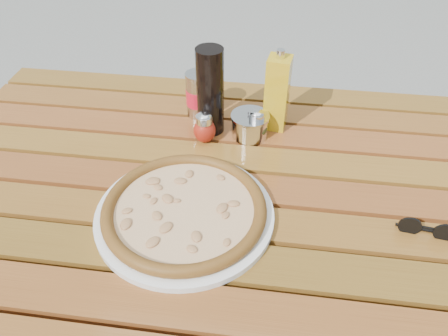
# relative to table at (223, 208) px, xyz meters

# --- Properties ---
(table) EXTENTS (1.40, 0.90, 0.75)m
(table) POSITION_rel_table_xyz_m (0.00, 0.00, 0.00)
(table) COLOR #32190B
(table) RESTS_ON ground
(plate) EXTENTS (0.37, 0.37, 0.01)m
(plate) POSITION_rel_table_xyz_m (-0.06, -0.11, 0.08)
(plate) COLOR white
(plate) RESTS_ON table
(pizza) EXTENTS (0.40, 0.40, 0.03)m
(pizza) POSITION_rel_table_xyz_m (-0.06, -0.11, 0.10)
(pizza) COLOR #FEE4B6
(pizza) RESTS_ON plate
(pepper_shaker) EXTENTS (0.07, 0.07, 0.08)m
(pepper_shaker) POSITION_rel_table_xyz_m (-0.07, 0.15, 0.11)
(pepper_shaker) COLOR #AF2514
(pepper_shaker) RESTS_ON table
(oregano_shaker) EXTENTS (0.07, 0.07, 0.08)m
(oregano_shaker) POSITION_rel_table_xyz_m (0.06, 0.18, 0.11)
(oregano_shaker) COLOR #3D441B
(oregano_shaker) RESTS_ON table
(dark_bottle) EXTENTS (0.08, 0.08, 0.22)m
(dark_bottle) POSITION_rel_table_xyz_m (-0.06, 0.20, 0.19)
(dark_bottle) COLOR black
(dark_bottle) RESTS_ON table
(soda_can) EXTENTS (0.07, 0.07, 0.12)m
(soda_can) POSITION_rel_table_xyz_m (-0.10, 0.27, 0.13)
(soda_can) COLOR #B9B9BE
(soda_can) RESTS_ON table
(olive_oil_cruet) EXTENTS (0.06, 0.06, 0.21)m
(olive_oil_cruet) POSITION_rel_table_xyz_m (0.10, 0.24, 0.17)
(olive_oil_cruet) COLOR gold
(olive_oil_cruet) RESTS_ON table
(parmesan_tin) EXTENTS (0.10, 0.10, 0.07)m
(parmesan_tin) POSITION_rel_table_xyz_m (0.04, 0.19, 0.11)
(parmesan_tin) COLOR silver
(parmesan_tin) RESTS_ON table
(sunglasses) EXTENTS (0.11, 0.03, 0.04)m
(sunglasses) POSITION_rel_table_xyz_m (0.41, -0.09, 0.09)
(sunglasses) COLOR black
(sunglasses) RESTS_ON table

